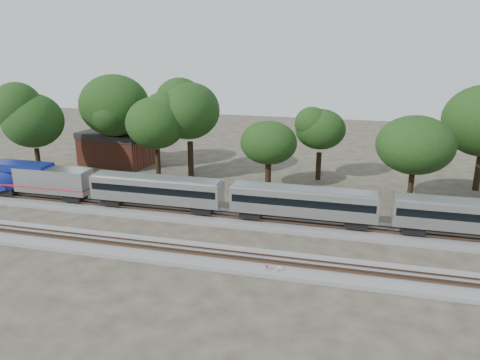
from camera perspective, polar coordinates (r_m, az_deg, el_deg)
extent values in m
plane|color=#383328|center=(48.71, -1.17, -7.60)|extent=(160.00, 160.00, 0.00)
cube|color=slate|center=(53.96, 0.55, -4.84)|extent=(160.00, 5.00, 0.40)
cube|color=brown|center=(53.15, 0.36, -4.66)|extent=(160.00, 0.08, 0.15)
cube|color=brown|center=(54.44, 0.73, -4.12)|extent=(160.00, 0.08, 0.15)
cube|color=slate|center=(45.16, -2.56, -9.41)|extent=(160.00, 5.00, 0.40)
cube|color=brown|center=(44.35, -2.84, -9.28)|extent=(160.00, 0.08, 0.15)
cube|color=brown|center=(45.58, -2.30, -8.51)|extent=(160.00, 0.08, 0.15)
cube|color=#BABCC1|center=(63.39, -21.78, 0.03)|extent=(9.80, 2.77, 3.05)
ellipsoid|color=navy|center=(67.77, -26.58, 0.27)|extent=(4.99, 2.88, 4.25)
cube|color=navy|center=(65.77, -25.11, 1.51)|extent=(7.86, 2.72, 0.92)
cube|color=black|center=(67.24, -26.38, 1.00)|extent=(0.41, 2.13, 1.21)
cube|color=#AE1A26|center=(64.25, -22.50, -0.57)|extent=(12.02, 2.81, 0.17)
cube|color=black|center=(68.14, -26.30, -1.11)|extent=(2.40, 2.03, 0.83)
cube|color=black|center=(62.36, -19.48, -1.87)|extent=(2.40, 2.03, 0.83)
cube|color=#BABCC1|center=(56.44, -10.15, -1.15)|extent=(16.08, 2.77, 2.77)
cube|color=black|center=(56.36, -10.17, -0.88)|extent=(15.53, 2.82, 0.83)
cube|color=gray|center=(56.02, -10.23, 0.24)|extent=(15.71, 2.22, 0.32)
cube|color=black|center=(59.59, -15.17, -2.33)|extent=(2.40, 2.03, 0.83)
cube|color=black|center=(54.95, -4.50, -3.42)|extent=(2.40, 2.03, 0.83)
cube|color=#BABCC1|center=(51.90, 7.69, -2.66)|extent=(16.08, 2.77, 2.77)
cube|color=black|center=(51.80, 7.70, -2.37)|extent=(15.53, 2.82, 0.83)
cube|color=gray|center=(51.44, 7.75, -1.16)|extent=(15.71, 2.22, 0.32)
cube|color=black|center=(53.44, 1.40, -3.98)|extent=(2.40, 2.03, 0.83)
cube|color=black|center=(52.25, 13.98, -5.01)|extent=(2.40, 2.03, 0.83)
cube|color=#BABCC1|center=(53.00, 26.78, -3.99)|extent=(16.08, 2.77, 2.77)
cube|color=black|center=(52.91, 26.82, -3.71)|extent=(15.53, 2.82, 0.83)
cube|color=gray|center=(52.55, 26.99, -2.53)|extent=(15.71, 2.22, 0.32)
cube|color=black|center=(52.62, 20.31, -5.43)|extent=(2.40, 2.03, 0.83)
cylinder|color=#512D19|center=(42.50, 3.32, -10.91)|extent=(0.05, 0.05, 0.80)
cylinder|color=#B7220D|center=(42.34, 3.32, -10.49)|extent=(0.28, 0.12, 0.28)
cylinder|color=#512D19|center=(42.31, 4.77, -11.03)|extent=(0.06, 0.06, 0.87)
cylinder|color=silver|center=(42.13, 4.79, -10.56)|extent=(0.31, 0.03, 0.31)
cube|color=#512D19|center=(42.51, 4.84, -11.33)|extent=(0.50, 0.30, 0.30)
cube|color=brown|center=(80.59, -14.58, 3.51)|extent=(12.18, 9.40, 4.44)
cube|color=black|center=(80.03, -14.72, 5.40)|extent=(12.40, 9.63, 1.00)
cylinder|color=black|center=(74.77, -23.34, 1.75)|extent=(0.70, 0.70, 4.78)
ellipsoid|color=black|center=(73.49, -23.93, 6.63)|extent=(9.01, 9.01, 7.66)
cylinder|color=black|center=(77.21, -14.63, 3.32)|extent=(0.70, 0.70, 5.47)
ellipsoid|color=black|center=(75.87, -15.05, 8.77)|extent=(10.31, 10.31, 8.76)
cylinder|color=black|center=(69.05, -9.95, 1.69)|extent=(0.70, 0.70, 4.67)
ellipsoid|color=black|center=(67.68, -10.22, 6.87)|extent=(8.81, 8.81, 7.49)
cylinder|color=black|center=(70.78, -6.03, 2.53)|extent=(0.70, 0.70, 5.38)
ellipsoid|color=black|center=(69.33, -6.22, 8.39)|extent=(10.15, 10.15, 8.63)
cylinder|color=black|center=(64.99, 3.43, 0.43)|extent=(0.70, 0.70, 3.53)
ellipsoid|color=black|center=(63.79, 3.51, 4.56)|extent=(6.66, 6.66, 5.66)
cylinder|color=black|center=(70.06, 9.54, 1.68)|extent=(0.70, 0.70, 4.07)
ellipsoid|color=black|center=(68.82, 9.77, 6.12)|extent=(7.68, 7.68, 6.52)
cylinder|color=black|center=(62.75, 20.06, -0.94)|extent=(0.70, 0.70, 4.11)
ellipsoid|color=black|center=(61.36, 20.59, 4.02)|extent=(7.75, 7.75, 6.59)
cylinder|color=black|center=(71.87, 27.02, 0.88)|extent=(0.70, 0.70, 5.20)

